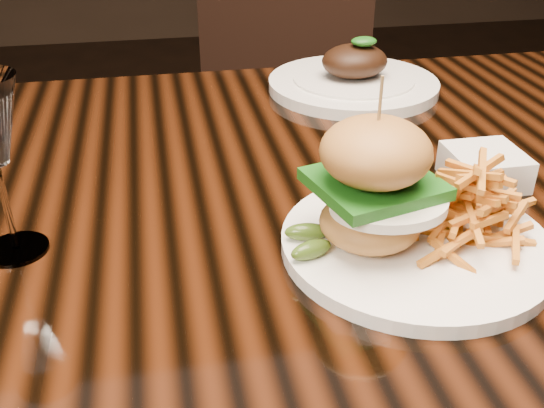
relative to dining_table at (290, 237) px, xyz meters
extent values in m
cube|color=black|center=(0.00, 0.00, 0.06)|extent=(1.60, 0.90, 0.04)
cylinder|color=white|center=(0.09, -0.16, 0.08)|extent=(0.27, 0.27, 0.01)
ellipsoid|color=#A87536|center=(0.04, -0.16, 0.11)|extent=(0.10, 0.10, 0.04)
ellipsoid|color=silver|center=(0.05, -0.18, 0.14)|extent=(0.11, 0.09, 0.01)
ellipsoid|color=orange|center=(0.07, -0.18, 0.15)|extent=(0.02, 0.02, 0.01)
cube|color=#1F6A1A|center=(0.04, -0.16, 0.15)|extent=(0.14, 0.13, 0.01)
ellipsoid|color=#945D29|center=(0.04, -0.16, 0.19)|extent=(0.10, 0.10, 0.06)
cylinder|color=#9C7A48|center=(0.04, -0.16, 0.22)|extent=(0.00, 0.00, 0.08)
ellipsoid|color=#2A4312|center=(-0.02, -0.18, 0.10)|extent=(0.05, 0.03, 0.02)
ellipsoid|color=#2A4312|center=(-0.02, -0.15, 0.10)|extent=(0.05, 0.02, 0.02)
cube|color=white|center=(0.23, -0.04, 0.10)|extent=(0.09, 0.09, 0.04)
cylinder|color=white|center=(-0.30, -0.09, 0.08)|extent=(0.06, 0.06, 0.00)
cylinder|color=white|center=(-0.30, -0.09, 0.13)|extent=(0.01, 0.01, 0.09)
cylinder|color=white|center=(0.17, 0.31, 0.09)|extent=(0.28, 0.28, 0.02)
cylinder|color=white|center=(0.17, 0.31, 0.09)|extent=(0.20, 0.20, 0.02)
ellipsoid|color=black|center=(0.17, 0.31, 0.13)|extent=(0.11, 0.09, 0.05)
ellipsoid|color=#1F6A1A|center=(0.18, 0.30, 0.16)|extent=(0.04, 0.03, 0.01)
cube|color=black|center=(0.15, 0.80, -0.22)|extent=(0.57, 0.57, 0.06)
cube|color=black|center=(0.21, 1.00, 0.03)|extent=(0.46, 0.18, 0.50)
cylinder|color=black|center=(-0.09, 0.67, -0.45)|extent=(0.04, 0.04, 0.45)
cylinder|color=black|center=(0.28, 0.56, -0.45)|extent=(0.04, 0.04, 0.45)
cylinder|color=black|center=(0.02, 1.04, -0.45)|extent=(0.04, 0.04, 0.45)
cylinder|color=black|center=(0.38, 0.93, -0.45)|extent=(0.04, 0.04, 0.45)
camera|label=1|loc=(-0.15, -0.66, 0.44)|focal=42.00mm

